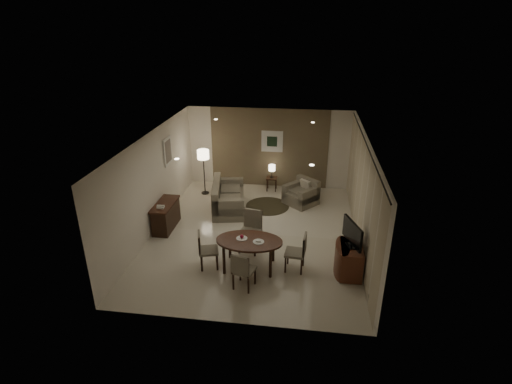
# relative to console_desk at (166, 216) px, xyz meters

# --- Properties ---
(room_shell) EXTENTS (5.50, 7.00, 2.70)m
(room_shell) POSITION_rel_console_desk_xyz_m (2.49, 0.40, 0.98)
(room_shell) COLOR beige
(room_shell) RESTS_ON ground
(taupe_accent) EXTENTS (3.96, 0.03, 2.70)m
(taupe_accent) POSITION_rel_console_desk_xyz_m (2.49, 3.48, 0.98)
(taupe_accent) COLOR brown
(taupe_accent) RESTS_ON wall_back
(curtain_wall) EXTENTS (0.08, 6.70, 2.58)m
(curtain_wall) POSITION_rel_console_desk_xyz_m (5.17, 0.00, 0.95)
(curtain_wall) COLOR beige
(curtain_wall) RESTS_ON wall_right
(curtain_rod) EXTENTS (0.03, 6.80, 0.03)m
(curtain_rod) POSITION_rel_console_desk_xyz_m (5.17, 0.00, 2.27)
(curtain_rod) COLOR black
(curtain_rod) RESTS_ON wall_right
(art_back_frame) EXTENTS (0.72, 0.03, 0.72)m
(art_back_frame) POSITION_rel_console_desk_xyz_m (2.59, 3.46, 1.23)
(art_back_frame) COLOR silver
(art_back_frame) RESTS_ON wall_back
(art_back_canvas) EXTENTS (0.34, 0.01, 0.34)m
(art_back_canvas) POSITION_rel_console_desk_xyz_m (2.59, 3.44, 1.23)
(art_back_canvas) COLOR black
(art_back_canvas) RESTS_ON wall_back
(art_left_frame) EXTENTS (0.03, 0.60, 0.80)m
(art_left_frame) POSITION_rel_console_desk_xyz_m (-0.23, 1.20, 1.48)
(art_left_frame) COLOR silver
(art_left_frame) RESTS_ON wall_left
(art_left_canvas) EXTENTS (0.01, 0.46, 0.64)m
(art_left_canvas) POSITION_rel_console_desk_xyz_m (-0.21, 1.20, 1.48)
(art_left_canvas) COLOR gray
(art_left_canvas) RESTS_ON wall_left
(downlight_nl) EXTENTS (0.10, 0.10, 0.01)m
(downlight_nl) POSITION_rel_console_desk_xyz_m (1.09, -1.80, 2.31)
(downlight_nl) COLOR white
(downlight_nl) RESTS_ON ceiling
(downlight_nr) EXTENTS (0.10, 0.10, 0.01)m
(downlight_nr) POSITION_rel_console_desk_xyz_m (3.89, -1.80, 2.31)
(downlight_nr) COLOR white
(downlight_nr) RESTS_ON ceiling
(downlight_fl) EXTENTS (0.10, 0.10, 0.01)m
(downlight_fl) POSITION_rel_console_desk_xyz_m (1.09, 1.80, 2.31)
(downlight_fl) COLOR white
(downlight_fl) RESTS_ON ceiling
(downlight_fr) EXTENTS (0.10, 0.10, 0.01)m
(downlight_fr) POSITION_rel_console_desk_xyz_m (3.89, 1.80, 2.31)
(downlight_fr) COLOR white
(downlight_fr) RESTS_ON ceiling
(console_desk) EXTENTS (0.48, 1.20, 0.75)m
(console_desk) POSITION_rel_console_desk_xyz_m (0.00, 0.00, 0.00)
(console_desk) COLOR #4A2718
(console_desk) RESTS_ON floor
(telephone) EXTENTS (0.20, 0.14, 0.09)m
(telephone) POSITION_rel_console_desk_xyz_m (0.00, -0.30, 0.43)
(telephone) COLOR white
(telephone) RESTS_ON console_desk
(tv_cabinet) EXTENTS (0.48, 0.90, 0.70)m
(tv_cabinet) POSITION_rel_console_desk_xyz_m (4.89, -1.50, -0.03)
(tv_cabinet) COLOR brown
(tv_cabinet) RESTS_ON floor
(flat_tv) EXTENTS (0.36, 0.85, 0.60)m
(flat_tv) POSITION_rel_console_desk_xyz_m (4.87, -1.50, 0.65)
(flat_tv) COLOR black
(flat_tv) RESTS_ON tv_cabinet
(dining_table) EXTENTS (1.54, 0.96, 0.72)m
(dining_table) POSITION_rel_console_desk_xyz_m (2.58, -1.59, -0.01)
(dining_table) COLOR #4A2718
(dining_table) RESTS_ON floor
(chair_near) EXTENTS (0.53, 0.53, 0.89)m
(chair_near) POSITION_rel_console_desk_xyz_m (2.58, -2.35, 0.07)
(chair_near) COLOR #796C5D
(chair_near) RESTS_ON floor
(chair_far) EXTENTS (0.59, 0.59, 1.04)m
(chair_far) POSITION_rel_console_desk_xyz_m (2.48, -0.86, 0.14)
(chair_far) COLOR #796C5D
(chair_far) RESTS_ON floor
(chair_left) EXTENTS (0.53, 0.53, 0.89)m
(chair_left) POSITION_rel_console_desk_xyz_m (1.64, -1.69, 0.07)
(chair_left) COLOR #796C5D
(chair_left) RESTS_ON floor
(chair_right) EXTENTS (0.48, 0.48, 0.91)m
(chair_right) POSITION_rel_console_desk_xyz_m (3.63, -1.54, 0.08)
(chair_right) COLOR #796C5D
(chair_right) RESTS_ON floor
(plate_a) EXTENTS (0.26, 0.26, 0.02)m
(plate_a) POSITION_rel_console_desk_xyz_m (2.40, -1.54, 0.35)
(plate_a) COLOR white
(plate_a) RESTS_ON dining_table
(plate_b) EXTENTS (0.26, 0.26, 0.02)m
(plate_b) POSITION_rel_console_desk_xyz_m (2.80, -1.64, 0.35)
(plate_b) COLOR white
(plate_b) RESTS_ON dining_table
(fruit_apple) EXTENTS (0.09, 0.09, 0.09)m
(fruit_apple) POSITION_rel_console_desk_xyz_m (2.40, -1.54, 0.41)
(fruit_apple) COLOR maroon
(fruit_apple) RESTS_ON plate_a
(napkin) EXTENTS (0.12, 0.08, 0.03)m
(napkin) POSITION_rel_console_desk_xyz_m (2.80, -1.64, 0.38)
(napkin) COLOR white
(napkin) RESTS_ON plate_b
(round_rug) EXTENTS (1.35, 1.35, 0.01)m
(round_rug) POSITION_rel_console_desk_xyz_m (2.64, 1.76, -0.37)
(round_rug) COLOR #393320
(round_rug) RESTS_ON floor
(sofa) EXTENTS (1.98, 1.23, 0.87)m
(sofa) POSITION_rel_console_desk_xyz_m (1.48, 1.43, 0.06)
(sofa) COLOR #796C5D
(sofa) RESTS_ON floor
(armchair) EXTENTS (1.21, 1.20, 0.78)m
(armchair) POSITION_rel_console_desk_xyz_m (3.65, 2.09, 0.02)
(armchair) COLOR #796C5D
(armchair) RESTS_ON floor
(side_table) EXTENTS (0.36, 0.36, 0.45)m
(side_table) POSITION_rel_console_desk_xyz_m (2.64, 3.06, -0.15)
(side_table) COLOR black
(side_table) RESTS_ON floor
(table_lamp) EXTENTS (0.22, 0.22, 0.50)m
(table_lamp) POSITION_rel_console_desk_xyz_m (2.64, 3.06, 0.33)
(table_lamp) COLOR #FFEAC1
(table_lamp) RESTS_ON side_table
(floor_lamp) EXTENTS (0.38, 0.38, 1.51)m
(floor_lamp) POSITION_rel_console_desk_xyz_m (0.46, 2.49, 0.38)
(floor_lamp) COLOR #FFE5B7
(floor_lamp) RESTS_ON floor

